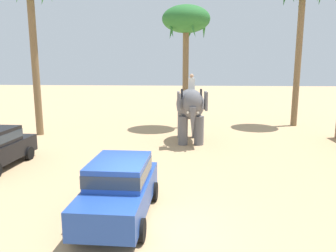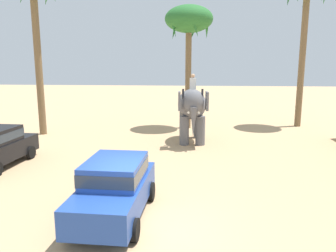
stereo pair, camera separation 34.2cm
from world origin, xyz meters
The scene contains 4 objects.
ground_plane centered at (0.00, 0.00, 0.00)m, with size 120.00×120.00×0.00m, color tan.
car_sedan_foreground centered at (-0.92, 0.73, 0.93)m, with size 1.96×4.14×1.70m.
elephant_with_mahout centered at (1.14, 10.27, 1.99)m, with size 1.77×3.91×3.88m.
palm_tree_behind_elephant centered at (0.79, 14.58, 7.09)m, with size 3.20×3.20×8.23m.
Camera 2 is at (1.39, -8.08, 4.39)m, focal length 35.06 mm.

